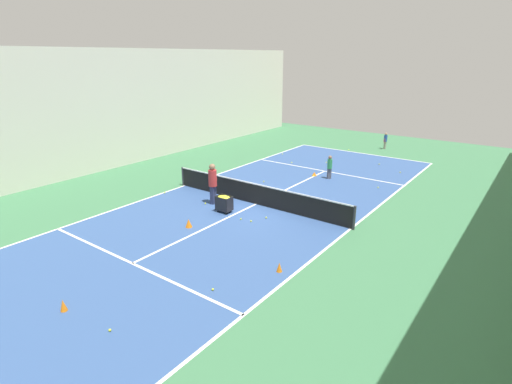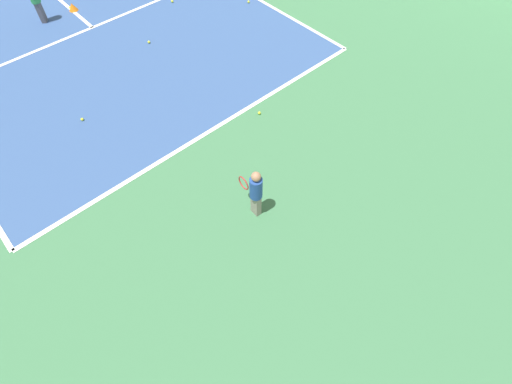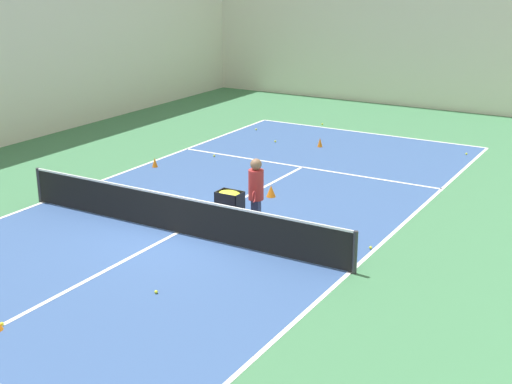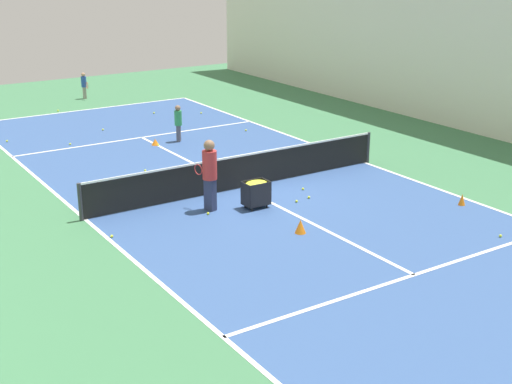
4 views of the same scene
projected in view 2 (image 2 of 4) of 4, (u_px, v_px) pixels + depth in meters
line_baseline_near at (213, 129)px, 8.85m from camera, size 9.03×0.10×0.00m
line_service_near at (92, 27)px, 11.25m from camera, size 9.03×0.10×0.00m
player_near_baseline at (255, 191)px, 7.02m from camera, size 0.24×0.56×1.16m
training_cone_3 at (73, 7)px, 11.70m from camera, size 0.26×0.26×0.22m
tennis_ball_2 at (249, 2)px, 12.01m from camera, size 0.07×0.07×0.07m
tennis_ball_4 at (149, 42)px, 10.77m from camera, size 0.07×0.07×0.07m
tennis_ball_5 at (70, 7)px, 11.82m from camera, size 0.07×0.07×0.07m
tennis_ball_7 at (259, 113)px, 9.12m from camera, size 0.07×0.07×0.07m
tennis_ball_17 at (82, 119)px, 8.99m from camera, size 0.07×0.07×0.07m
tennis_ball_18 at (172, 1)px, 12.03m from camera, size 0.07×0.07×0.07m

